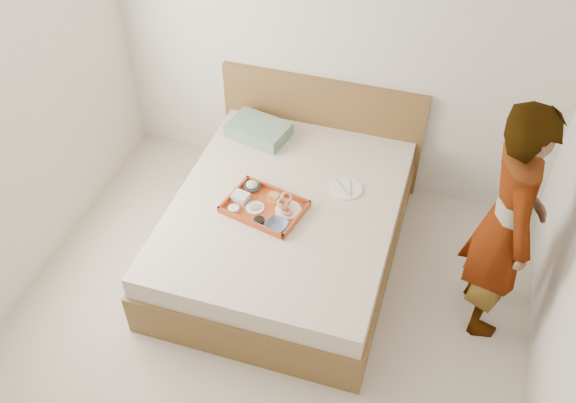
% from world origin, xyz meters
% --- Properties ---
extents(ground, '(3.50, 4.00, 0.01)m').
position_xyz_m(ground, '(0.00, 0.00, 0.00)').
color(ground, beige).
rests_on(ground, ground).
extents(wall_back, '(3.50, 0.01, 2.60)m').
position_xyz_m(wall_back, '(0.00, 2.00, 1.30)').
color(wall_back, silver).
rests_on(wall_back, ground).
extents(bed, '(1.65, 2.00, 0.53)m').
position_xyz_m(bed, '(-0.06, 1.00, 0.27)').
color(bed, brown).
rests_on(bed, ground).
extents(headboard, '(1.65, 0.06, 0.95)m').
position_xyz_m(headboard, '(-0.06, 1.97, 0.47)').
color(headboard, brown).
rests_on(headboard, ground).
extents(pillow, '(0.52, 0.40, 0.11)m').
position_xyz_m(pillow, '(-0.49, 1.67, 0.59)').
color(pillow, gray).
rests_on(pillow, bed).
extents(tray, '(0.61, 0.50, 0.05)m').
position_xyz_m(tray, '(-0.18, 0.90, 0.55)').
color(tray, '#BC541C').
rests_on(tray, bed).
extents(prawn_plate, '(0.22, 0.22, 0.01)m').
position_xyz_m(prawn_plate, '(-0.01, 0.92, 0.55)').
color(prawn_plate, white).
rests_on(prawn_plate, tray).
extents(navy_bowl_big, '(0.18, 0.18, 0.04)m').
position_xyz_m(navy_bowl_big, '(-0.04, 0.74, 0.56)').
color(navy_bowl_big, '#1A2949').
rests_on(navy_bowl_big, tray).
extents(sauce_dish, '(0.09, 0.09, 0.03)m').
position_xyz_m(sauce_dish, '(-0.17, 0.75, 0.56)').
color(sauce_dish, black).
rests_on(sauce_dish, tray).
extents(meat_plate, '(0.16, 0.16, 0.01)m').
position_xyz_m(meat_plate, '(-0.24, 0.87, 0.55)').
color(meat_plate, white).
rests_on(meat_plate, tray).
extents(bread_plate, '(0.16, 0.16, 0.01)m').
position_xyz_m(bread_plate, '(-0.14, 1.01, 0.55)').
color(bread_plate, orange).
rests_on(bread_plate, tray).
extents(salad_bowl, '(0.14, 0.14, 0.04)m').
position_xyz_m(salad_bowl, '(-0.33, 1.06, 0.56)').
color(salad_bowl, '#1A2949').
rests_on(salad_bowl, tray).
extents(plastic_tub, '(0.13, 0.11, 0.05)m').
position_xyz_m(plastic_tub, '(-0.37, 0.93, 0.57)').
color(plastic_tub, silver).
rests_on(plastic_tub, tray).
extents(cheese_round, '(0.09, 0.09, 0.03)m').
position_xyz_m(cheese_round, '(-0.38, 0.81, 0.56)').
color(cheese_round, white).
rests_on(cheese_round, tray).
extents(dinner_plate, '(0.31, 0.31, 0.01)m').
position_xyz_m(dinner_plate, '(0.32, 1.27, 0.54)').
color(dinner_plate, white).
rests_on(dinner_plate, bed).
extents(person, '(0.55, 0.72, 1.75)m').
position_xyz_m(person, '(1.39, 0.89, 0.87)').
color(person, white).
rests_on(person, ground).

